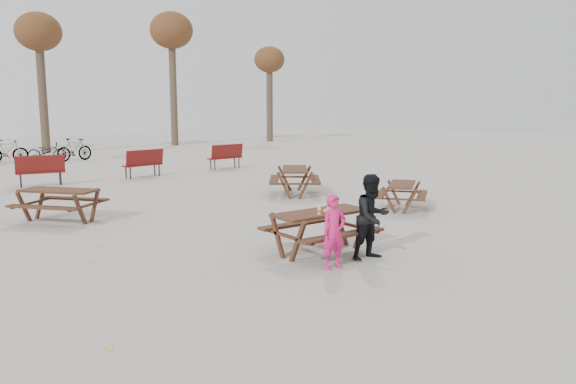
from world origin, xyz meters
TOP-DOWN VIEW (x-y plane):
  - ground at (0.00, 0.00)m, footprint 80.00×80.00m
  - main_picnic_table at (0.00, 0.00)m, footprint 1.80×1.45m
  - food_tray at (0.13, -0.09)m, footprint 0.18×0.11m
  - bread_roll at (0.13, -0.09)m, footprint 0.14×0.06m
  - soda_bottle at (-0.20, -0.21)m, footprint 0.07×0.07m
  - child at (-0.44, -0.88)m, footprint 0.48×0.34m
  - adult at (0.48, -0.84)m, footprint 0.74×0.58m
  - picnic_table_east at (4.41, 2.07)m, footprint 1.98×1.92m
  - picnic_table_north at (-3.11, 5.68)m, footprint 2.20×2.24m
  - picnic_table_far at (3.57, 5.54)m, footprint 2.27×2.34m
  - park_bench_row at (-0.75, 12.23)m, footprint 14.19×1.43m
  - bicycle_row at (-1.98, 19.99)m, footprint 7.93×2.25m
  - tree_row at (0.90, 25.15)m, footprint 32.17×3.52m
  - fallen_leaves at (0.50, 2.50)m, footprint 11.00×11.00m

SIDE VIEW (x-z plane):
  - ground at x=0.00m, z-range 0.00..0.00m
  - fallen_leaves at x=0.50m, z-range 0.00..0.01m
  - picnic_table_east at x=4.41m, z-range 0.00..0.66m
  - picnic_table_north at x=-3.11m, z-range 0.00..0.75m
  - picnic_table_far at x=3.57m, z-range 0.00..0.79m
  - bicycle_row at x=-1.98m, z-range -0.05..1.02m
  - park_bench_row at x=-0.75m, z-range 0.00..1.03m
  - main_picnic_table at x=0.00m, z-range 0.20..0.97m
  - child at x=-0.44m, z-range 0.00..1.24m
  - adult at x=0.48m, z-range 0.00..1.50m
  - food_tray at x=0.13m, z-range 0.78..0.81m
  - bread_roll at x=0.13m, z-range 0.81..0.86m
  - soda_bottle at x=-0.20m, z-range 0.76..0.93m
  - tree_row at x=0.90m, z-range 2.06..10.32m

